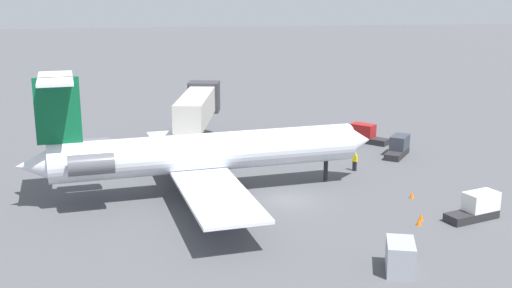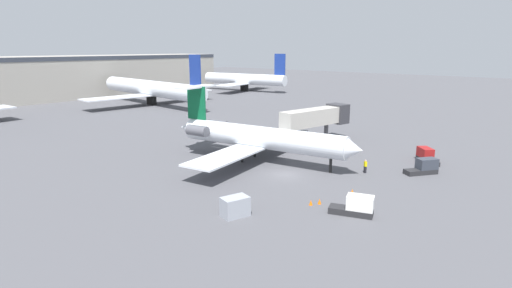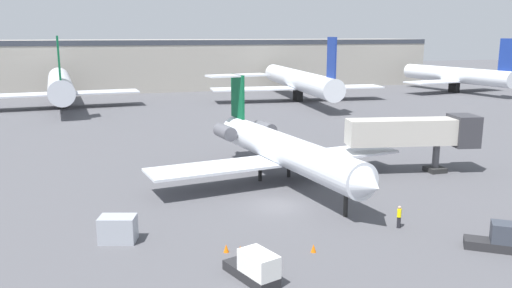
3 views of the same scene
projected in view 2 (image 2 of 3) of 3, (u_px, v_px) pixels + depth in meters
The scene contains 13 objects.
ground_plane at pixel (285, 175), 49.50m from camera, with size 400.00×400.00×0.10m, color #4C4C51.
regional_jet at pixel (256, 137), 54.69m from camera, with size 26.05×28.13×9.66m.
jet_bridge at pixel (319, 117), 65.09m from camera, with size 13.68×5.51×5.92m.
ground_crew_marshaller at pixel (365, 166), 49.79m from camera, with size 0.46×0.47×1.69m.
baggage_tug_lead at pixel (356, 206), 37.23m from camera, with size 2.58×4.24×1.90m.
baggage_tug_trailing at pixel (426, 156), 54.53m from camera, with size 3.85×3.78×1.90m.
baggage_tug_spare at pixel (424, 167), 49.50m from camera, with size 4.05×3.50×1.90m.
cargo_container_uld at pixel (235, 207), 36.99m from camera, with size 2.81×2.23×1.83m.
traffic_cone_near at pixel (320, 201), 39.99m from camera, with size 0.36×0.36×0.55m.
traffic_cone_mid at pixel (311, 202), 39.69m from camera, with size 0.36×0.36×0.55m.
traffic_cone_far at pixel (352, 191), 42.74m from camera, with size 0.36×0.36×0.55m.
parked_airliner_centre at pixel (151, 89), 108.34m from camera, with size 37.34×44.16×13.54m.
parked_airliner_east_mid at pixel (245, 79), 143.27m from camera, with size 27.75×32.56×13.11m.
Camera 2 is at (-38.80, -27.25, 15.07)m, focal length 28.41 mm.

